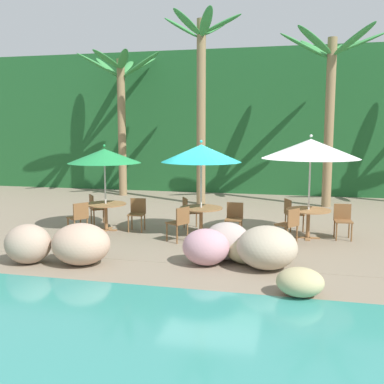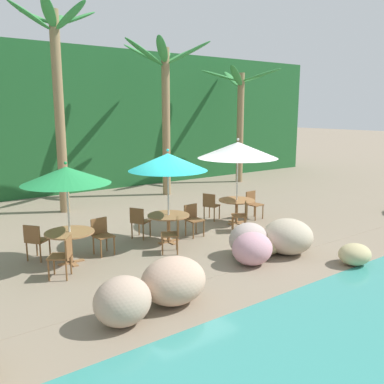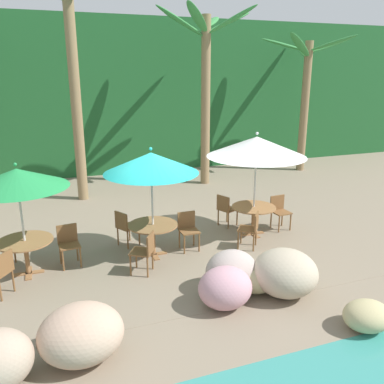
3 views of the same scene
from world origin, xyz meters
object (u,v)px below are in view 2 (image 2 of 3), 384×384
(chair_teal_seaward, at_px, (193,218))
(chair_white_inland, at_px, (211,205))
(chair_green_inland, at_px, (35,239))
(umbrella_teal, at_px, (168,162))
(dining_table_white, at_px, (237,204))
(chair_white_left, at_px, (242,214))
(umbrella_white, at_px, (238,150))
(dining_table_teal, at_px, (169,219))
(palm_tree_third, at_px, (165,92))
(chair_teal_left, at_px, (173,232))
(chair_green_seaward, at_px, (102,233))
(chair_white_seaward, at_px, (253,203))
(chair_green_left, at_px, (64,254))
(dining_table_green, at_px, (70,237))
(chair_teal_inland, at_px, (139,220))
(palm_tree_second, at_px, (57,80))
(umbrella_green, at_px, (66,175))
(palm_tree_fourth, at_px, (241,106))

(chair_teal_seaward, relative_size, chair_white_inland, 1.00)
(chair_green_inland, bearing_deg, umbrella_teal, -10.94)
(dining_table_white, height_order, chair_white_left, chair_white_left)
(umbrella_white, bearing_deg, dining_table_teal, -172.99)
(chair_teal_seaward, bearing_deg, palm_tree_third, 64.49)
(chair_teal_left, bearing_deg, palm_tree_third, 58.73)
(chair_white_inland, relative_size, chair_white_left, 1.00)
(chair_green_seaward, xyz_separation_m, chair_white_seaward, (5.33, 0.30, 0.00))
(chair_teal_left, height_order, umbrella_white, umbrella_white)
(chair_green_seaward, distance_m, chair_green_left, 1.55)
(dining_table_green, xyz_separation_m, chair_green_left, (-0.41, -0.75, -0.10))
(umbrella_teal, bearing_deg, chair_teal_left, -115.10)
(chair_green_inland, xyz_separation_m, chair_white_seaward, (6.76, -0.14, 0.00))
(chair_white_seaward, bearing_deg, chair_green_left, -169.45)
(umbrella_white, bearing_deg, umbrella_teal, -172.99)
(chair_teal_inland, relative_size, palm_tree_second, 0.13)
(chair_green_left, xyz_separation_m, palm_tree_third, (6.43, 6.13, 3.60))
(chair_teal_inland, relative_size, umbrella_white, 0.33)
(chair_green_inland, height_order, umbrella_teal, umbrella_teal)
(chair_green_seaward, relative_size, chair_green_left, 1.00)
(chair_teal_seaward, xyz_separation_m, palm_tree_second, (-1.91, 4.81, 3.85))
(dining_table_green, xyz_separation_m, dining_table_teal, (2.64, -0.01, 0.00))
(palm_tree_second, height_order, palm_tree_third, palm_tree_second)
(chair_teal_inland, height_order, chair_white_seaward, same)
(dining_table_white, distance_m, chair_white_seaward, 0.86)
(chair_green_seaward, height_order, chair_green_left, same)
(dining_table_white, bearing_deg, chair_green_left, -169.42)
(chair_teal_left, bearing_deg, chair_teal_seaward, 35.43)
(chair_white_seaward, bearing_deg, chair_green_seaward, -176.78)
(umbrella_white, height_order, chair_white_left, umbrella_white)
(chair_green_inland, relative_size, chair_teal_left, 1.00)
(chair_green_seaward, relative_size, chair_teal_seaward, 1.00)
(chair_green_seaward, height_order, umbrella_teal, umbrella_teal)
(dining_table_white, bearing_deg, chair_white_left, -121.11)
(chair_white_seaward, bearing_deg, chair_teal_inland, 176.91)
(chair_green_seaward, relative_size, palm_tree_third, 0.14)
(chair_green_left, bearing_deg, dining_table_white, 10.58)
(chair_white_seaward, xyz_separation_m, palm_tree_second, (-4.59, 4.41, 3.85))
(umbrella_green, bearing_deg, chair_green_inland, 134.02)
(umbrella_green, relative_size, palm_tree_second, 0.35)
(dining_table_green, relative_size, palm_tree_fourth, 0.21)
(chair_white_seaward, distance_m, palm_tree_second, 7.44)
(dining_table_white, height_order, palm_tree_second, palm_tree_second)
(umbrella_teal, bearing_deg, umbrella_green, 179.79)
(chair_green_seaward, height_order, dining_table_teal, chair_green_seaward)
(chair_green_inland, bearing_deg, chair_teal_inland, 1.57)
(dining_table_teal, xyz_separation_m, palm_tree_second, (-1.06, 4.89, 3.75))
(umbrella_green, bearing_deg, chair_white_inland, 12.22)
(umbrella_green, bearing_deg, dining_table_teal, -0.21)
(chair_teal_inland, bearing_deg, umbrella_green, -162.19)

